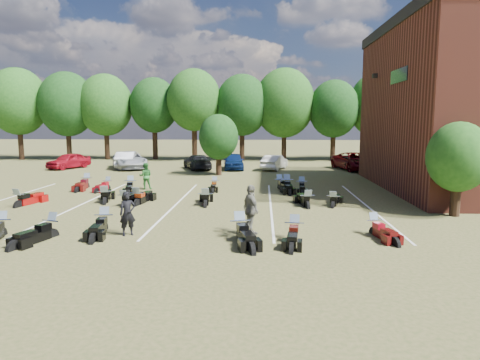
# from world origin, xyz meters

# --- Properties ---
(ground) EXTENTS (160.00, 160.00, 0.00)m
(ground) POSITION_xyz_m (0.00, 0.00, 0.00)
(ground) COLOR brown
(ground) RESTS_ON ground
(car_0) EXTENTS (3.31, 4.57, 1.45)m
(car_0) POSITION_xyz_m (-16.36, 19.50, 0.72)
(car_0) COLOR maroon
(car_0) RESTS_ON ground
(car_1) EXTENTS (2.47, 4.92, 1.55)m
(car_1) POSITION_xyz_m (-11.17, 20.34, 0.77)
(car_1) COLOR silver
(car_1) RESTS_ON ground
(car_2) EXTENTS (4.75, 6.26, 1.58)m
(car_2) POSITION_xyz_m (-10.73, 19.84, 0.79)
(car_2) COLOR #979A9F
(car_2) RESTS_ON ground
(car_3) EXTENTS (3.45, 4.96, 1.33)m
(car_3) POSITION_xyz_m (-4.37, 19.55, 0.67)
(car_3) COLOR black
(car_3) RESTS_ON ground
(car_4) EXTENTS (2.12, 4.48, 1.48)m
(car_4) POSITION_xyz_m (-1.06, 19.68, 0.74)
(car_4) COLOR #0B1F4F
(car_4) RESTS_ON ground
(car_5) EXTENTS (2.63, 4.31, 1.34)m
(car_5) POSITION_xyz_m (2.63, 19.54, 0.67)
(car_5) COLOR #A7A7A2
(car_5) RESTS_ON ground
(car_6) EXTENTS (3.80, 6.03, 1.55)m
(car_6) POSITION_xyz_m (9.84, 19.73, 0.78)
(car_6) COLOR #4F040A
(car_6) RESTS_ON ground
(car_7) EXTENTS (3.05, 5.81, 1.61)m
(car_7) POSITION_xyz_m (13.49, 19.27, 0.80)
(car_7) COLOR #3A3A3F
(car_7) RESTS_ON ground
(person_black) EXTENTS (0.74, 0.66, 1.70)m
(person_black) POSITION_xyz_m (-3.62, -3.13, 0.85)
(person_black) COLOR black
(person_black) RESTS_ON ground
(person_green) EXTENTS (0.95, 0.81, 1.71)m
(person_green) POSITION_xyz_m (-5.98, 8.00, 0.86)
(person_green) COLOR #2A712C
(person_green) RESTS_ON ground
(person_grey) EXTENTS (0.95, 1.24, 1.96)m
(person_grey) POSITION_xyz_m (1.12, -2.79, 0.98)
(person_grey) COLOR #626054
(person_grey) RESTS_ON ground
(motorcycle_1) EXTENTS (1.20, 2.50, 1.34)m
(motorcycle_1) POSITION_xyz_m (-8.40, -3.56, 0.00)
(motorcycle_1) COLOR black
(motorcycle_1) RESTS_ON ground
(motorcycle_2) EXTENTS (1.40, 2.49, 1.32)m
(motorcycle_2) POSITION_xyz_m (-6.45, -3.59, 0.00)
(motorcycle_2) COLOR black
(motorcycle_2) RESTS_ON ground
(motorcycle_3) EXTENTS (1.03, 2.44, 1.32)m
(motorcycle_3) POSITION_xyz_m (-4.80, -2.49, 0.00)
(motorcycle_3) COLOR black
(motorcycle_3) RESTS_ON ground
(motorcycle_4) EXTENTS (1.45, 2.65, 1.41)m
(motorcycle_4) POSITION_xyz_m (0.74, -3.37, 0.00)
(motorcycle_4) COLOR black
(motorcycle_4) RESTS_ON ground
(motorcycle_5) EXTENTS (1.01, 2.36, 1.27)m
(motorcycle_5) POSITION_xyz_m (2.76, -3.34, 0.00)
(motorcycle_5) COLOR black
(motorcycle_5) RESTS_ON ground
(motorcycle_6) EXTENTS (1.17, 2.22, 1.18)m
(motorcycle_6) POSITION_xyz_m (5.92, -2.54, 0.00)
(motorcycle_6) COLOR #4B0A0A
(motorcycle_6) RESTS_ON ground
(motorcycle_7) EXTENTS (1.28, 2.54, 1.35)m
(motorcycle_7) POSITION_xyz_m (-10.92, 1.93, 0.00)
(motorcycle_7) COLOR maroon
(motorcycle_7) RESTS_ON ground
(motorcycle_8) EXTENTS (1.10, 2.51, 1.35)m
(motorcycle_8) POSITION_xyz_m (-4.98, 2.67, 0.00)
(motorcycle_8) COLOR black
(motorcycle_8) RESTS_ON ground
(motorcycle_9) EXTENTS (1.36, 2.61, 1.39)m
(motorcycle_9) POSITION_xyz_m (-6.82, 2.98, 0.00)
(motorcycle_9) COLOR black
(motorcycle_9) RESTS_ON ground
(motorcycle_10) EXTENTS (0.77, 2.23, 1.23)m
(motorcycle_10) POSITION_xyz_m (-5.54, 2.28, 0.00)
(motorcycle_10) COLOR black
(motorcycle_10) RESTS_ON ground
(motorcycle_11) EXTENTS (1.02, 2.53, 1.38)m
(motorcycle_11) POSITION_xyz_m (-1.37, 2.52, 0.00)
(motorcycle_11) COLOR black
(motorcycle_11) RESTS_ON ground
(motorcycle_12) EXTENTS (1.31, 2.25, 1.19)m
(motorcycle_12) POSITION_xyz_m (5.18, 2.70, 0.00)
(motorcycle_12) COLOR black
(motorcycle_12) RESTS_ON ground
(motorcycle_13) EXTENTS (1.12, 2.46, 1.32)m
(motorcycle_13) POSITION_xyz_m (3.85, 2.47, 0.00)
(motorcycle_13) COLOR black
(motorcycle_13) RESTS_ON ground
(motorcycle_14) EXTENTS (0.94, 2.47, 1.35)m
(motorcycle_14) POSITION_xyz_m (-10.02, 8.31, 0.00)
(motorcycle_14) COLOR #4F0C0B
(motorcycle_14) RESTS_ON ground
(motorcycle_15) EXTENTS (0.86, 2.09, 1.13)m
(motorcycle_15) POSITION_xyz_m (-8.44, 7.82, 0.00)
(motorcycle_15) COLOR maroon
(motorcycle_15) RESTS_ON ground
(motorcycle_16) EXTENTS (1.28, 2.49, 1.33)m
(motorcycle_16) POSITION_xyz_m (-6.75, 7.28, 0.00)
(motorcycle_16) COLOR black
(motorcycle_16) RESTS_ON ground
(motorcycle_17) EXTENTS (0.72, 2.05, 1.13)m
(motorcycle_17) POSITION_xyz_m (-1.53, 8.25, 0.00)
(motorcycle_17) COLOR black
(motorcycle_17) RESTS_ON ground
(motorcycle_18) EXTENTS (0.90, 2.56, 1.41)m
(motorcycle_18) POSITION_xyz_m (3.12, 8.00, 0.00)
(motorcycle_18) COLOR black
(motorcycle_18) RESTS_ON ground
(motorcycle_19) EXTENTS (0.84, 2.25, 1.23)m
(motorcycle_19) POSITION_xyz_m (4.05, 7.90, 0.00)
(motorcycle_19) COLOR black
(motorcycle_19) RESTS_ON ground
(motorcycle_20) EXTENTS (1.29, 2.43, 1.29)m
(motorcycle_20) POSITION_xyz_m (2.70, 8.56, 0.00)
(motorcycle_20) COLOR black
(motorcycle_20) RESTS_ON ground
(tree_line) EXTENTS (56.00, 6.00, 9.79)m
(tree_line) POSITION_xyz_m (-1.00, 29.00, 6.31)
(tree_line) COLOR black
(tree_line) RESTS_ON ground
(young_tree_near_building) EXTENTS (2.80, 2.80, 4.16)m
(young_tree_near_building) POSITION_xyz_m (10.50, 1.00, 2.75)
(young_tree_near_building) COLOR black
(young_tree_near_building) RESTS_ON ground
(young_tree_midfield) EXTENTS (3.20, 3.20, 4.70)m
(young_tree_midfield) POSITION_xyz_m (-2.00, 15.50, 3.09)
(young_tree_midfield) COLOR black
(young_tree_midfield) RESTS_ON ground
(parking_lines) EXTENTS (20.10, 14.00, 0.01)m
(parking_lines) POSITION_xyz_m (-3.00, 3.00, 0.01)
(parking_lines) COLOR silver
(parking_lines) RESTS_ON ground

